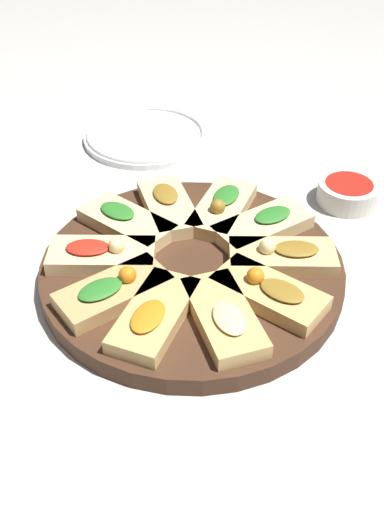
{
  "coord_description": "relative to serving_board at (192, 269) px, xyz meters",
  "views": [
    {
      "loc": [
        0.5,
        -0.24,
        0.48
      ],
      "look_at": [
        0.0,
        0.0,
        0.03
      ],
      "focal_mm": 42.0,
      "sensor_mm": 36.0,
      "label": 1
    }
  ],
  "objects": [
    {
      "name": "focaccia_slice_8",
      "position": [
        -0.05,
        -0.1,
        0.02
      ],
      "size": [
        0.11,
        0.14,
        0.03
      ],
      "color": "#E5C689",
      "rests_on": "serving_board"
    },
    {
      "name": "dipping_bowl",
      "position": [
        -0.05,
        0.27,
        0.01
      ],
      "size": [
        0.09,
        0.09,
        0.03
      ],
      "color": "silver",
      "rests_on": "ground_plane"
    },
    {
      "name": "focaccia_slice_6",
      "position": [
        -0.11,
        0.02,
        0.02
      ],
      "size": [
        0.13,
        0.08,
        0.02
      ],
      "color": "#E5C689",
      "rests_on": "serving_board"
    },
    {
      "name": "focaccia_slice_2",
      "position": [
        0.1,
        0.05,
        0.02
      ],
      "size": [
        0.14,
        0.11,
        0.03
      ],
      "color": "tan",
      "rests_on": "serving_board"
    },
    {
      "name": "focaccia_slice_0",
      "position": [
        0.07,
        -0.08,
        0.02
      ],
      "size": [
        0.13,
        0.13,
        0.02
      ],
      "color": "tan",
      "rests_on": "serving_board"
    },
    {
      "name": "focaccia_slice_7",
      "position": [
        -0.1,
        -0.05,
        0.02
      ],
      "size": [
        0.14,
        0.11,
        0.02
      ],
      "color": "#E5C689",
      "rests_on": "serving_board"
    },
    {
      "name": "napkin_stack",
      "position": [
        0.22,
        -0.24,
        -0.01
      ],
      "size": [
        0.14,
        0.13,
        0.01
      ],
      "primitive_type": "cube",
      "rotation": [
        0.0,
        0.0,
        0.37
      ],
      "color": "white",
      "rests_on": "ground_plane"
    },
    {
      "name": "serving_board",
      "position": [
        0.0,
        0.0,
        0.0
      ],
      "size": [
        0.37,
        0.37,
        0.02
      ],
      "primitive_type": "cylinder",
      "color": "#422819",
      "rests_on": "ground_plane"
    },
    {
      "name": "focaccia_slice_3",
      "position": [
        0.05,
        0.1,
        0.02
      ],
      "size": [
        0.11,
        0.14,
        0.03
      ],
      "color": "#DBB775",
      "rests_on": "serving_board"
    },
    {
      "name": "focaccia_slice_1",
      "position": [
        0.11,
        -0.01,
        0.02
      ],
      "size": [
        0.13,
        0.07,
        0.02
      ],
      "color": "tan",
      "rests_on": "serving_board"
    },
    {
      "name": "focaccia_slice_5",
      "position": [
        -0.07,
        0.08,
        0.02
      ],
      "size": [
        0.13,
        0.13,
        0.03
      ],
      "color": "#E5C689",
      "rests_on": "serving_board"
    },
    {
      "name": "focaccia_slice_9",
      "position": [
        0.02,
        -0.11,
        0.02
      ],
      "size": [
        0.08,
        0.14,
        0.03
      ],
      "color": "tan",
      "rests_on": "serving_board"
    },
    {
      "name": "focaccia_slice_4",
      "position": [
        -0.02,
        0.11,
        0.02
      ],
      "size": [
        0.07,
        0.13,
        0.02
      ],
      "color": "#E5C689",
      "rests_on": "serving_board"
    },
    {
      "name": "ground_plane",
      "position": [
        0.0,
        0.0,
        -0.01
      ],
      "size": [
        3.0,
        3.0,
        0.0
      ],
      "primitive_type": "plane",
      "color": "beige"
    },
    {
      "name": "plate_left",
      "position": [
        -0.36,
        0.09,
        -0.0
      ],
      "size": [
        0.21,
        0.21,
        0.02
      ],
      "color": "white",
      "rests_on": "ground_plane"
    }
  ]
}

